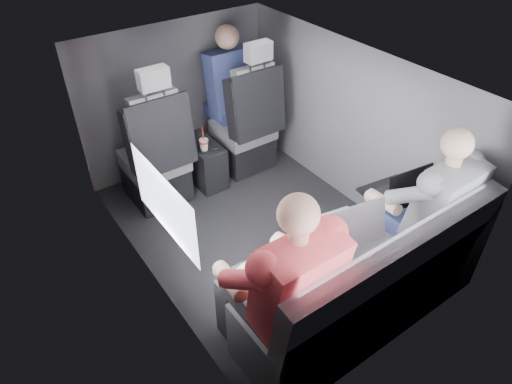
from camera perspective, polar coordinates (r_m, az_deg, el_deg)
floor at (r=3.69m, az=0.52°, el=-5.05°), size 2.60×2.60×0.00m
ceiling at (r=2.95m, az=0.67°, el=14.71°), size 2.60×2.60×0.00m
panel_left at (r=2.94m, az=-13.82°, el=-2.02°), size 0.02×2.60×1.35m
panel_right at (r=3.79m, az=11.79°, el=8.01°), size 0.02×2.60×1.35m
panel_front at (r=4.25m, az=-9.93°, el=11.60°), size 1.80×0.02×1.35m
panel_back at (r=2.58m, az=17.99°, el=-9.61°), size 1.80×0.02×1.35m
side_window at (r=2.58m, az=-11.42°, el=-1.47°), size 0.02×0.75×0.42m
seatbelt at (r=3.91m, az=0.19°, el=11.82°), size 0.35×0.11×0.59m
front_seat_left at (r=3.86m, az=-12.28°, el=3.73°), size 0.52×0.58×1.26m
front_seat_right at (r=4.22m, az=-1.17°, el=7.73°), size 0.52×0.58×1.26m
center_console at (r=4.16m, az=-6.58°, el=3.73°), size 0.24×0.48×0.41m
rear_bench at (r=2.93m, az=13.05°, el=-11.89°), size 1.60×0.57×0.92m
soda_cup at (r=3.91m, az=-6.53°, el=5.92°), size 0.08×0.08×0.24m
laptop_white at (r=2.52m, az=1.23°, el=-10.00°), size 0.35×0.35×0.23m
laptop_silver at (r=2.81m, az=10.56°, el=-4.42°), size 0.45×0.43×0.28m
laptop_black at (r=3.21m, az=17.17°, el=0.21°), size 0.40×0.37×0.26m
passenger_rear_left at (r=2.43m, az=3.03°, el=-11.41°), size 0.55×0.66×1.30m
passenger_rear_right at (r=3.11m, az=20.02°, el=-1.69°), size 0.52×0.64×1.25m
passenger_front_right at (r=4.25m, az=-3.37°, el=13.27°), size 0.42×0.42×0.86m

